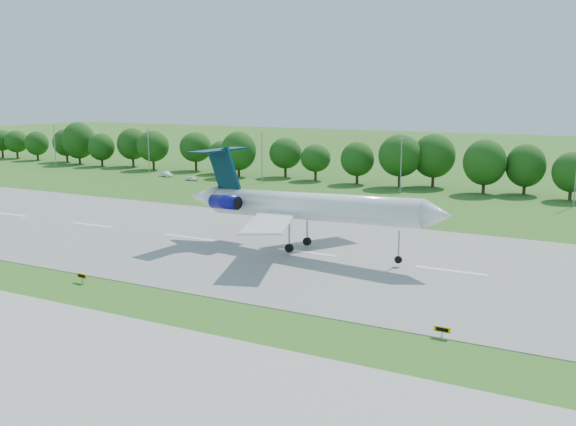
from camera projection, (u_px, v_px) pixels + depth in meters
The scene contains 9 objects.
ground at pixel (64, 280), 76.28m from camera, with size 600.00×600.00×0.00m, color #2C5516.
runway at pixel (189, 238), 98.02m from camera, with size 400.00×45.00×0.08m, color gray.
tree_line at pixel (354, 158), 155.15m from camera, with size 288.40×8.40×10.40m.
light_poles at pixel (328, 161), 147.56m from camera, with size 175.90×0.25×12.19m.
airliner at pixel (299, 205), 88.39m from camera, with size 41.01×29.75×13.70m.
taxi_sign_centre at pixel (82, 276), 74.85m from camera, with size 1.63×0.34×1.14m.
taxi_sign_right at pixel (442, 330), 58.15m from camera, with size 1.54×0.26×1.08m.
service_vehicle_a at pixel (166, 174), 168.46m from camera, with size 1.43×4.10×1.35m, color white.
service_vehicle_b at pixel (192, 178), 160.56m from camera, with size 1.35×3.36×1.15m, color white.
Camera 1 is at (57.80, -52.61, 22.07)m, focal length 40.00 mm.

